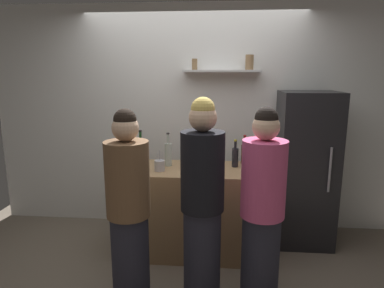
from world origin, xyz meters
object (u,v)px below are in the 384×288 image
wine_bottle_amber_glass (244,153)px  water_bottle_plastic (212,166)px  wine_bottle_green_glass (141,151)px  wine_bottle_pale_glass (168,153)px  person_pink_top (262,212)px  refrigerator (305,169)px  utensil_holder (160,165)px  person_brown_jacket (129,211)px  person_blonde (202,205)px  baking_pan (199,165)px  wine_bottle_dark_glass (235,157)px

wine_bottle_amber_glass → water_bottle_plastic: size_ratio=1.37×
wine_bottle_green_glass → wine_bottle_pale_glass: bearing=-15.8°
water_bottle_plastic → person_pink_top: 0.71m
wine_bottle_green_glass → person_pink_top: (1.17, -0.94, -0.24)m
refrigerator → wine_bottle_amber_glass: 0.69m
water_bottle_plastic → person_pink_top: size_ratio=0.14×
utensil_holder → wine_bottle_green_glass: bearing=132.3°
wine_bottle_pale_glass → person_brown_jacket: bearing=-100.6°
utensil_holder → person_blonde: (0.46, -0.66, -0.13)m
person_brown_jacket → person_pink_top: size_ratio=0.99×
water_bottle_plastic → person_brown_jacket: size_ratio=0.14×
wine_bottle_pale_glass → water_bottle_plastic: wine_bottle_pale_glass is taller
utensil_holder → person_blonde: size_ratio=0.13×
refrigerator → person_blonde: bearing=-133.7°
wine_bottle_green_glass → person_blonde: person_blonde is taller
baking_pan → person_brown_jacket: 1.03m
utensil_holder → wine_bottle_pale_glass: 0.21m
wine_bottle_green_glass → wine_bottle_dark_glass: wine_bottle_green_glass is taller
person_pink_top → person_blonde: bearing=-30.4°
water_bottle_plastic → person_brown_jacket: person_brown_jacket is taller
wine_bottle_pale_glass → person_blonde: person_blonde is taller
wine_bottle_green_glass → wine_bottle_dark_glass: 0.99m
baking_pan → wine_bottle_green_glass: size_ratio=0.96×
wine_bottle_dark_glass → person_blonde: size_ratio=0.17×
wine_bottle_pale_glass → person_brown_jacket: (-0.17, -0.92, -0.25)m
wine_bottle_green_glass → wine_bottle_dark_glass: size_ratio=1.25×
refrigerator → baking_pan: refrigerator is taller
wine_bottle_amber_glass → person_brown_jacket: (-0.96, -1.08, -0.23)m
utensil_holder → wine_bottle_green_glass: size_ratio=0.60×
baking_pan → person_blonde: size_ratio=0.20×
wine_bottle_dark_glass → water_bottle_plastic: wine_bottle_dark_glass is taller
wine_bottle_dark_glass → refrigerator: bearing=16.3°
utensil_holder → person_brown_jacket: 0.76m
utensil_holder → person_brown_jacket: bearing=-98.9°
wine_bottle_dark_glass → wine_bottle_green_glass: bearing=176.4°
wine_bottle_amber_glass → water_bottle_plastic: bearing=-125.2°
water_bottle_plastic → person_blonde: size_ratio=0.13×
wine_bottle_amber_glass → person_blonde: (-0.38, -1.00, -0.18)m
wine_bottle_pale_glass → wine_bottle_dark_glass: size_ratio=1.23×
refrigerator → utensil_holder: refrigerator is taller
refrigerator → person_pink_top: 1.24m
wine_bottle_dark_glass → utensil_holder: bearing=-164.1°
wine_bottle_green_glass → person_pink_top: person_pink_top is taller
utensil_holder → wine_bottle_amber_glass: (0.84, 0.35, 0.06)m
wine_bottle_dark_glass → person_brown_jacket: 1.29m
person_blonde → person_brown_jacket: size_ratio=1.05×
baking_pan → wine_bottle_amber_glass: bearing=21.1°
wine_bottle_amber_glass → person_pink_top: bearing=-85.5°
baking_pan → person_blonde: 0.83m
wine_bottle_dark_glass → water_bottle_plastic: 0.40m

